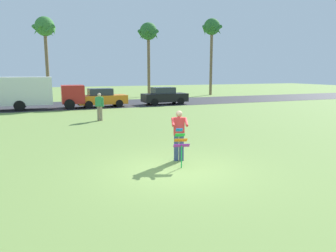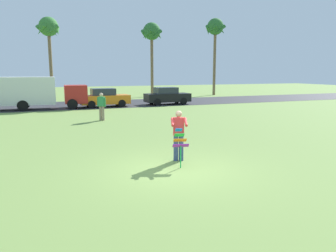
# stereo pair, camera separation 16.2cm
# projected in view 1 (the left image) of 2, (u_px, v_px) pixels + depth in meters

# --- Properties ---
(ground_plane) EXTENTS (120.00, 120.00, 0.00)m
(ground_plane) POSITION_uv_depth(u_px,v_px,m) (175.00, 170.00, 9.97)
(ground_plane) COLOR olive
(road_strip) EXTENTS (120.00, 8.00, 0.01)m
(road_strip) POSITION_uv_depth(u_px,v_px,m) (84.00, 105.00, 29.78)
(road_strip) COLOR #2D2D33
(road_strip) RESTS_ON ground
(person_kite_flyer) EXTENTS (0.69, 0.76, 1.73)m
(person_kite_flyer) POSITION_uv_depth(u_px,v_px,m) (179.00, 134.00, 10.87)
(person_kite_flyer) COLOR #384772
(person_kite_flyer) RESTS_ON ground
(kite_held) EXTENTS (0.53, 0.70, 1.20)m
(kite_held) POSITION_uv_depth(u_px,v_px,m) (181.00, 142.00, 10.24)
(kite_held) COLOR blue
(kite_held) RESTS_ON ground
(parked_truck_red_cab) EXTENTS (6.76, 2.27, 2.62)m
(parked_truck_red_cab) POSITION_uv_depth(u_px,v_px,m) (36.00, 92.00, 25.87)
(parked_truck_red_cab) COLOR #B2231E
(parked_truck_red_cab) RESTS_ON ground
(parked_car_orange) EXTENTS (4.24, 1.92, 1.60)m
(parked_car_orange) POSITION_uv_depth(u_px,v_px,m) (102.00, 98.00, 27.92)
(parked_car_orange) COLOR orange
(parked_car_orange) RESTS_ON ground
(parked_car_black) EXTENTS (4.23, 1.90, 1.60)m
(parked_car_black) POSITION_uv_depth(u_px,v_px,m) (164.00, 96.00, 30.07)
(parked_car_black) COLOR black
(parked_car_black) RESTS_ON ground
(palm_tree_right_near) EXTENTS (2.58, 2.71, 9.01)m
(palm_tree_right_near) POSITION_uv_depth(u_px,v_px,m) (45.00, 30.00, 35.21)
(palm_tree_right_near) COLOR brown
(palm_tree_right_near) RESTS_ON ground
(palm_tree_centre_far) EXTENTS (2.58, 2.71, 8.96)m
(palm_tree_centre_far) POSITION_uv_depth(u_px,v_px,m) (148.00, 35.00, 39.07)
(palm_tree_centre_far) COLOR brown
(palm_tree_centre_far) RESTS_ON ground
(palm_tree_far_left) EXTENTS (2.58, 2.71, 9.82)m
(palm_tree_far_left) POSITION_uv_depth(u_px,v_px,m) (212.00, 30.00, 41.37)
(palm_tree_far_left) COLOR brown
(palm_tree_far_left) RESTS_ON ground
(person_walker_near) EXTENTS (0.49, 0.38, 1.73)m
(person_walker_near) POSITION_uv_depth(u_px,v_px,m) (100.00, 106.00, 19.96)
(person_walker_near) COLOR gray
(person_walker_near) RESTS_ON ground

